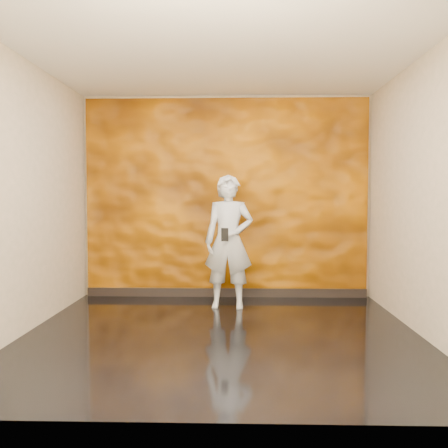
% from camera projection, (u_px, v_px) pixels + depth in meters
% --- Properties ---
extents(room, '(4.02, 4.02, 2.81)m').
position_uv_depth(room, '(221.00, 196.00, 4.98)').
color(room, black).
rests_on(room, ground).
extents(feature_wall, '(3.90, 0.06, 2.75)m').
position_uv_depth(feature_wall, '(226.00, 198.00, 6.94)').
color(feature_wall, orange).
rests_on(feature_wall, ground).
extents(baseboard, '(3.90, 0.04, 0.12)m').
position_uv_depth(baseboard, '(226.00, 292.00, 6.97)').
color(baseboard, black).
rests_on(baseboard, ground).
extents(man, '(0.64, 0.44, 1.67)m').
position_uv_depth(man, '(229.00, 241.00, 6.26)').
color(man, '#A3AAB3').
rests_on(man, ground).
extents(phone, '(0.09, 0.03, 0.16)m').
position_uv_depth(phone, '(225.00, 235.00, 6.00)').
color(phone, black).
rests_on(phone, man).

